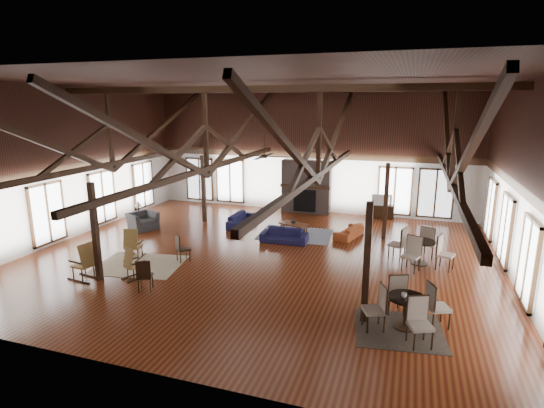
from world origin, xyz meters
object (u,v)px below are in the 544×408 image
(tv_console, at_px, (380,211))
(coffee_table, at_px, (294,225))
(sofa_orange, at_px, (349,231))
(cafe_table_near, at_px, (406,306))
(sofa_navy_front, at_px, (284,236))
(cafe_table_far, at_px, (421,248))
(sofa_navy_left, at_px, (242,220))
(armchair, at_px, (143,221))

(tv_console, bearing_deg, coffee_table, -130.47)
(sofa_orange, xyz_separation_m, cafe_table_near, (2.35, -6.78, 0.31))
(sofa_orange, relative_size, cafe_table_near, 0.78)
(sofa_navy_front, distance_m, tv_console, 5.96)
(cafe_table_far, xyz_separation_m, tv_console, (-1.74, 5.72, -0.26))
(coffee_table, bearing_deg, tv_console, 70.58)
(sofa_navy_front, height_order, cafe_table_far, cafe_table_far)
(sofa_navy_left, bearing_deg, armchair, 116.20)
(armchair, bearing_deg, sofa_navy_front, -61.29)
(sofa_orange, relative_size, coffee_table, 1.28)
(sofa_navy_left, height_order, tv_console, tv_console)
(tv_console, bearing_deg, sofa_orange, -105.73)
(sofa_navy_left, distance_m, armchair, 4.27)
(cafe_table_far, bearing_deg, sofa_navy_left, 162.37)
(sofa_navy_front, distance_m, sofa_orange, 2.74)
(sofa_navy_left, relative_size, coffee_table, 1.44)
(armchair, bearing_deg, sofa_orange, -52.05)
(armchair, xyz_separation_m, cafe_table_near, (10.94, -5.06, 0.18))
(sofa_orange, bearing_deg, armchair, -62.71)
(cafe_table_near, bearing_deg, armchair, 155.17)
(sofa_orange, distance_m, cafe_table_near, 7.18)
(sofa_navy_left, distance_m, coffee_table, 2.55)
(sofa_navy_front, distance_m, coffee_table, 1.21)
(cafe_table_far, bearing_deg, armchair, 177.37)
(coffee_table, relative_size, tv_console, 1.06)
(coffee_table, height_order, cafe_table_far, cafe_table_far)
(cafe_table_far, height_order, tv_console, cafe_table_far)
(sofa_navy_left, xyz_separation_m, cafe_table_far, (7.46, -2.37, 0.29))
(sofa_orange, xyz_separation_m, cafe_table_far, (2.72, -2.24, 0.32))
(sofa_navy_left, bearing_deg, cafe_table_far, -107.15)
(sofa_navy_left, bearing_deg, cafe_table_near, -133.78)
(cafe_table_far, bearing_deg, cafe_table_near, -94.62)
(cafe_table_near, bearing_deg, tv_console, 97.59)
(sofa_navy_left, xyz_separation_m, coffee_table, (2.51, -0.42, 0.12))
(sofa_navy_front, xyz_separation_m, sofa_navy_left, (-2.44, 1.62, 0.01))
(coffee_table, relative_size, cafe_table_near, 0.61)
(coffee_table, bearing_deg, armchair, -146.23)
(coffee_table, bearing_deg, sofa_navy_front, -72.10)
(armchair, relative_size, tv_console, 0.92)
(sofa_navy_left, height_order, cafe_table_near, cafe_table_near)
(sofa_navy_left, bearing_deg, sofa_orange, -91.09)
(sofa_navy_left, distance_m, sofa_orange, 4.75)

